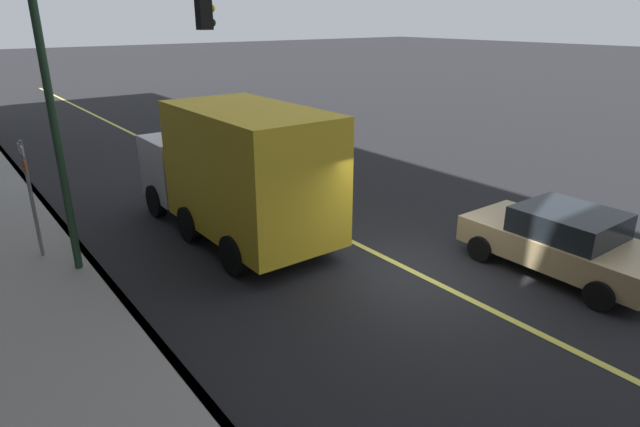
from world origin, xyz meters
name	(u,v)px	position (x,y,z in m)	size (l,w,h in m)	color
ground	(419,275)	(0.00, 0.00, 0.00)	(200.00, 200.00, 0.00)	black
sidewalk_slab	(82,404)	(0.00, 7.02, 0.07)	(80.00, 3.02, 0.15)	gray
curb_edge	(176,367)	(0.00, 5.59, 0.07)	(80.00, 0.16, 0.15)	slate
lane_stripe_center	(419,274)	(0.00, 0.00, 0.01)	(80.00, 0.16, 0.01)	#D8CC4C
car_tan	(563,240)	(-1.74, -2.60, 0.74)	(4.17, 2.09, 1.45)	tan
truck_yellow	(237,170)	(4.29, 2.03, 1.75)	(6.61, 2.60, 3.36)	silver
traffic_light_mast	(116,72)	(4.55, 4.57, 4.23)	(0.28, 3.75, 6.23)	#1E3823
street_sign_post	(30,192)	(5.72, 6.41, 1.67)	(0.60, 0.08, 2.84)	slate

